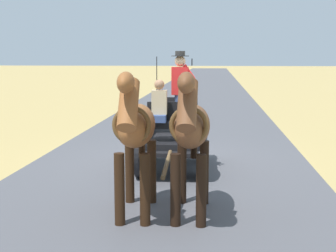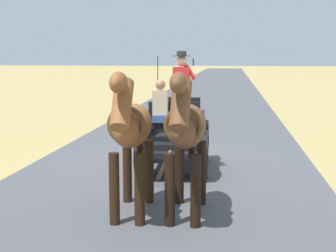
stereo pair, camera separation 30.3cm
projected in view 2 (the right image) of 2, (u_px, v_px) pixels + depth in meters
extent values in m
plane|color=tan|center=(173.00, 162.00, 11.05)|extent=(200.00, 200.00, 0.00)
cube|color=#4C4C51|center=(173.00, 162.00, 11.05)|extent=(6.27, 160.00, 0.01)
cube|color=black|center=(175.00, 138.00, 10.35)|extent=(1.28, 2.24, 0.12)
cube|color=black|center=(202.00, 126.00, 10.26)|extent=(0.13, 2.09, 0.44)
cube|color=black|center=(149.00, 125.00, 10.36)|extent=(0.13, 2.09, 0.44)
cube|color=black|center=(170.00, 154.00, 9.16)|extent=(1.09, 0.28, 0.08)
cube|color=black|center=(179.00, 137.00, 11.56)|extent=(0.73, 0.23, 0.06)
cube|color=black|center=(173.00, 125.00, 9.70)|extent=(1.03, 0.40, 0.14)
cube|color=black|center=(174.00, 113.00, 9.85)|extent=(1.02, 0.12, 0.44)
cube|color=black|center=(177.00, 118.00, 10.78)|extent=(1.03, 0.40, 0.14)
cube|color=black|center=(178.00, 107.00, 10.93)|extent=(1.02, 0.12, 0.44)
cylinder|color=black|center=(205.00, 154.00, 9.56)|extent=(0.13, 0.96, 0.96)
cylinder|color=black|center=(205.00, 154.00, 9.56)|extent=(0.13, 0.22, 0.21)
cylinder|color=black|center=(140.00, 153.00, 9.68)|extent=(0.13, 0.96, 0.96)
cylinder|color=black|center=(140.00, 153.00, 9.68)|extent=(0.13, 0.22, 0.21)
cylinder|color=black|center=(206.00, 141.00, 11.08)|extent=(0.13, 0.96, 0.96)
cylinder|color=black|center=(206.00, 141.00, 11.08)|extent=(0.13, 0.22, 0.21)
cylinder|color=black|center=(150.00, 140.00, 11.20)|extent=(0.13, 0.96, 0.96)
cylinder|color=black|center=(150.00, 140.00, 11.20)|extent=(0.13, 0.22, 0.21)
cylinder|color=brown|center=(165.00, 163.00, 8.19)|extent=(0.14, 2.00, 0.07)
cylinder|color=black|center=(158.00, 90.00, 9.63)|extent=(0.02, 0.02, 1.30)
cylinder|color=#384C7F|center=(181.00, 117.00, 9.94)|extent=(0.22, 0.22, 0.90)
cube|color=red|center=(181.00, 81.00, 9.83)|extent=(0.35, 0.23, 0.56)
sphere|color=beige|center=(182.00, 61.00, 9.78)|extent=(0.22, 0.22, 0.22)
cylinder|color=black|center=(182.00, 56.00, 9.76)|extent=(0.36, 0.36, 0.01)
cylinder|color=black|center=(182.00, 53.00, 9.75)|extent=(0.20, 0.20, 0.10)
cylinder|color=red|center=(190.00, 72.00, 9.75)|extent=(0.26, 0.09, 0.32)
cube|color=black|center=(193.00, 62.00, 9.70)|extent=(0.02, 0.07, 0.14)
cube|color=#384C7F|center=(160.00, 118.00, 9.59)|extent=(0.29, 0.33, 0.14)
cube|color=tan|center=(160.00, 102.00, 9.66)|extent=(0.31, 0.21, 0.48)
sphere|color=#9E7051|center=(160.00, 85.00, 9.61)|extent=(0.20, 0.20, 0.20)
ellipsoid|color=brown|center=(187.00, 126.00, 7.26)|extent=(0.59, 1.57, 0.64)
cylinder|color=black|center=(196.00, 191.00, 6.82)|extent=(0.15, 0.15, 1.05)
cylinder|color=black|center=(170.00, 190.00, 6.87)|extent=(0.15, 0.15, 1.05)
cylinder|color=black|center=(202.00, 173.00, 7.89)|extent=(0.15, 0.15, 1.05)
cylinder|color=black|center=(179.00, 172.00, 7.94)|extent=(0.15, 0.15, 1.05)
cylinder|color=brown|center=(181.00, 105.00, 6.37)|extent=(0.27, 0.65, 0.73)
ellipsoid|color=brown|center=(179.00, 83.00, 6.11)|extent=(0.23, 0.54, 0.28)
cube|color=black|center=(181.00, 102.00, 6.39)|extent=(0.07, 0.50, 0.56)
cylinder|color=black|center=(192.00, 138.00, 8.02)|extent=(0.11, 0.11, 0.70)
torus|color=brown|center=(183.00, 126.00, 6.71)|extent=(0.55, 0.08, 0.55)
ellipsoid|color=brown|center=(132.00, 125.00, 7.33)|extent=(0.62, 1.58, 0.64)
cylinder|color=black|center=(140.00, 190.00, 6.90)|extent=(0.15, 0.15, 1.05)
cylinder|color=black|center=(114.00, 189.00, 6.93)|extent=(0.15, 0.15, 1.05)
cylinder|color=black|center=(149.00, 171.00, 7.98)|extent=(0.15, 0.15, 1.05)
cylinder|color=black|center=(127.00, 171.00, 8.01)|extent=(0.15, 0.15, 1.05)
cylinder|color=brown|center=(122.00, 104.00, 6.44)|extent=(0.29, 0.66, 0.73)
ellipsoid|color=brown|center=(118.00, 82.00, 6.18)|extent=(0.24, 0.55, 0.28)
cube|color=black|center=(122.00, 102.00, 6.46)|extent=(0.08, 0.50, 0.56)
cylinder|color=black|center=(140.00, 137.00, 8.11)|extent=(0.11, 0.11, 0.70)
torus|color=brown|center=(126.00, 125.00, 6.78)|extent=(0.55, 0.09, 0.55)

